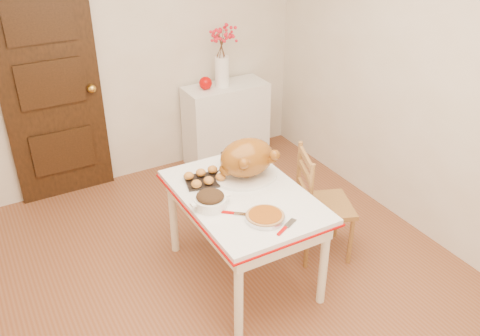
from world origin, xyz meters
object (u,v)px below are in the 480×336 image
kitchen_table (243,235)px  pumpkin_pie (265,216)px  turkey_platter (247,160)px  sideboard (226,124)px  chair_oak (325,204)px

kitchen_table → pumpkin_pie: pumpkin_pie is taller
kitchen_table → turkey_platter: (0.13, 0.18, 0.51)m
sideboard → kitchen_table: bearing=-114.2°
sideboard → kitchen_table: 1.83m
chair_oak → turkey_platter: bearing=86.8°
kitchen_table → chair_oak: size_ratio=1.32×
kitchen_table → pumpkin_pie: 0.52m
turkey_platter → pumpkin_pie: turkey_platter is taller
chair_oak → turkey_platter: size_ratio=1.93×
chair_oak → turkey_platter: turkey_platter is taller
sideboard → pumpkin_pie: 2.18m
sideboard → kitchen_table: sideboard is taller
kitchen_table → chair_oak: (0.68, -0.07, 0.10)m
kitchen_table → pumpkin_pie: size_ratio=4.71×
sideboard → chair_oak: size_ratio=0.92×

